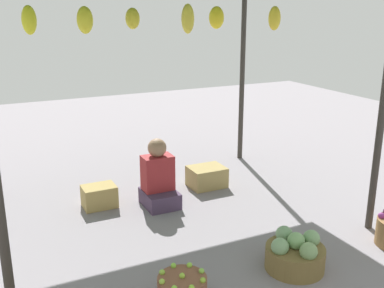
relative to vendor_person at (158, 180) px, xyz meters
The scene contains 5 objects.
ground_plane 0.36m from the vendor_person, 86.81° to the right, with size 14.00×14.00×0.00m, color gray.
vendor_person is the anchor object (origin of this frame).
basket_cabbages 1.84m from the vendor_person, 72.42° to the right, with size 0.51×0.51×0.34m.
wooden_crate_near_vendor 0.82m from the vendor_person, 19.38° to the left, with size 0.44×0.35×0.25m, color #9F884F.
wooden_crate_stacked_rear 0.69m from the vendor_person, 158.56° to the left, with size 0.37×0.27×0.25m, color #A2894B.
Camera 1 is at (-1.77, -4.31, 2.17)m, focal length 42.99 mm.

